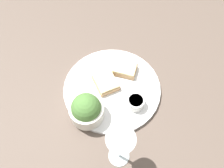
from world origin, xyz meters
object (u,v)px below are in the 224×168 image
Objects in this scene: sauce_ramekin at (136,101)px; wine_glass at (120,145)px; salad_bowl at (86,109)px; cheese_toast_near at (106,82)px; cheese_toast_far at (125,69)px.

wine_glass is at bearing -67.81° from sauce_ramekin.
cheese_toast_near is (-0.04, 0.12, -0.03)m from salad_bowl.
salad_bowl is 0.13m from cheese_toast_near.
salad_bowl reaches higher than sauce_ramekin.
cheese_toast_near is at bearing 141.68° from wine_glass.
cheese_toast_near is 1.07× the size of cheese_toast_far.
cheese_toast_near is at bearing 105.88° from salad_bowl.
cheese_toast_near and cheese_toast_far have the same top height.
cheese_toast_near is (-0.13, -0.01, -0.01)m from sauce_ramekin.
sauce_ramekin is 0.53× the size of cheese_toast_near.
cheese_toast_near is 0.26m from wine_glass.
cheese_toast_far is at bearing 145.91° from sauce_ramekin.
wine_glass is at bearing -10.03° from salad_bowl.
salad_bowl is 1.07× the size of cheese_toast_far.
salad_bowl is at bearing 169.97° from wine_glass.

